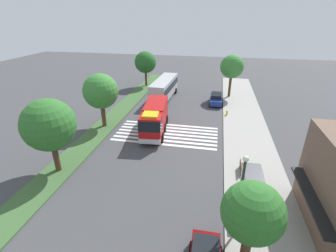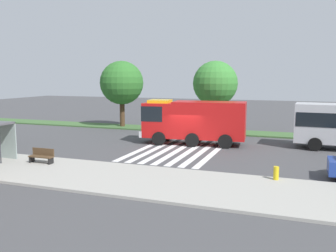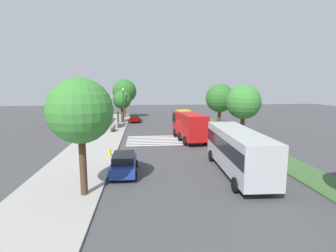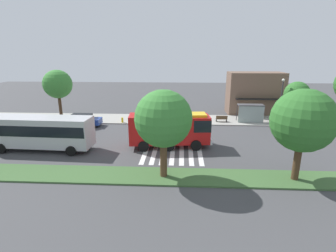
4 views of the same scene
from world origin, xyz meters
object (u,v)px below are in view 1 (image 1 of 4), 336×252
(median_tree_west, at_px, (101,91))
(bus_stop_shelter, at_px, (248,183))
(fire_truck, at_px, (154,118))
(median_tree_center, at_px, (49,125))
(bench_near_shelter, at_px, (242,167))
(street_lamp, at_px, (241,192))
(transit_bus, at_px, (164,87))
(sidewalk_tree_west, at_px, (252,213))
(sidewalk_tree_far_west, at_px, (232,67))
(median_tree_far_west, at_px, (145,62))
(fire_hydrant, at_px, (227,113))
(parked_car_west, at_px, (216,99))

(median_tree_west, bearing_deg, bus_stop_shelter, 56.98)
(fire_truck, bearing_deg, median_tree_center, -41.05)
(bench_near_shelter, xyz_separation_m, street_lamp, (7.54, -1.02, 3.20))
(fire_truck, height_order, transit_bus, fire_truck)
(fire_truck, height_order, sidewalk_tree_west, sidewalk_tree_west)
(bus_stop_shelter, xyz_separation_m, street_lamp, (3.54, -1.04, 1.91))
(fire_truck, distance_m, median_tree_center, 12.29)
(median_tree_west, bearing_deg, sidewalk_tree_far_west, 134.17)
(median_tree_center, bearing_deg, fire_truck, 144.75)
(sidewalk_tree_west, bearing_deg, transit_bus, -159.41)
(bus_stop_shelter, distance_m, median_tree_far_west, 35.40)
(fire_truck, xyz_separation_m, bench_near_shelter, (6.66, 10.08, -1.41))
(street_lamp, distance_m, median_tree_west, 21.66)
(street_lamp, bearing_deg, fire_hydrant, -179.73)
(sidewalk_tree_far_west, xyz_separation_m, median_tree_west, (15.90, -16.36, -0.57))
(bench_near_shelter, bearing_deg, fire_hydrant, -175.42)
(transit_bus, relative_size, median_tree_far_west, 1.53)
(median_tree_far_west, bearing_deg, bench_near_shelter, 32.25)
(transit_bus, height_order, sidewalk_tree_west, sidewalk_tree_west)
(fire_truck, distance_m, parked_car_west, 14.33)
(sidewalk_tree_west, height_order, fire_hydrant, sidewalk_tree_west)
(transit_bus, height_order, fire_hydrant, transit_bus)
(street_lamp, distance_m, sidewalk_tree_far_west, 30.54)
(median_tree_far_west, relative_size, fire_hydrant, 9.67)
(bus_stop_shelter, distance_m, median_tree_west, 20.49)
(street_lamp, bearing_deg, median_tree_west, -132.44)
(parked_car_west, height_order, sidewalk_tree_far_west, sidewalk_tree_far_west)
(street_lamp, bearing_deg, fire_truck, -147.47)
(street_lamp, bearing_deg, median_tree_center, -105.50)
(transit_bus, relative_size, median_tree_west, 1.51)
(fire_truck, xyz_separation_m, street_lamp, (14.20, 9.06, 1.79))
(street_lamp, distance_m, median_tree_center, 16.60)
(fire_truck, xyz_separation_m, parked_car_west, (-12.31, 7.26, -1.14))
(parked_car_west, xyz_separation_m, sidewalk_tree_far_west, (-3.99, 2.20, 4.49))
(fire_hydrant, bearing_deg, street_lamp, 0.27)
(median_tree_far_west, height_order, median_tree_west, median_tree_west)
(sidewalk_tree_west, bearing_deg, median_tree_far_west, -155.90)
(sidewalk_tree_west, xyz_separation_m, fire_hydrant, (-23.66, -0.50, -3.72))
(bench_near_shelter, distance_m, street_lamp, 8.26)
(fire_truck, distance_m, transit_bus, 13.19)
(median_tree_far_west, bearing_deg, median_tree_center, 0.00)
(sidewalk_tree_far_west, bearing_deg, transit_bus, -73.85)
(sidewalk_tree_west, bearing_deg, median_tree_west, -135.63)
(parked_car_west, height_order, median_tree_center, median_tree_center)
(street_lamp, distance_m, median_tree_far_west, 37.99)
(street_lamp, xyz_separation_m, median_tree_west, (-14.60, -15.96, 0.99))
(parked_car_west, xyz_separation_m, median_tree_far_west, (-7.95, -14.17, 3.92))
(street_lamp, xyz_separation_m, sidewalk_tree_far_west, (-30.50, 0.40, 1.56))
(parked_car_west, height_order, bench_near_shelter, parked_car_west)
(bench_near_shelter, relative_size, median_tree_far_west, 0.24)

